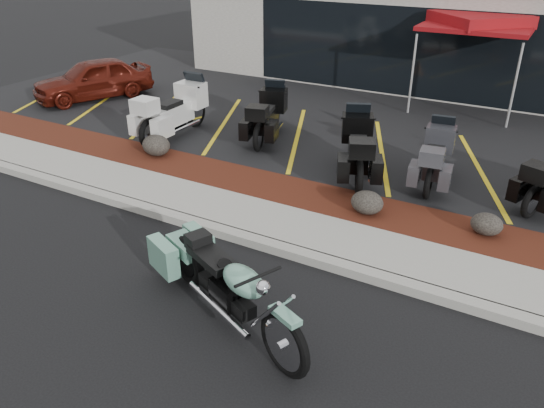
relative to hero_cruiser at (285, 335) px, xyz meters
The scene contains 17 objects.
ground 1.95m from the hero_cruiser, 129.69° to the left, with size 90.00×90.00×0.00m, color black.
curb 2.67m from the hero_cruiser, 117.03° to the left, with size 24.00×0.25×0.15m, color gray.
sidewalk 3.30m from the hero_cruiser, 111.43° to the left, with size 24.00×1.20×0.15m, color gray.
mulch_bed 4.43m from the hero_cruiser, 105.71° to the left, with size 24.00×1.20×0.16m, color #37180C.
upper_lot 9.72m from the hero_cruiser, 97.05° to the left, with size 26.00×9.60×0.15m, color black.
dealership_building 16.01m from the hero_cruiser, 94.28° to the left, with size 18.00×8.16×4.00m.
boulder_left 7.16m from the hero_cruiser, 142.17° to the left, with size 0.67×0.56×0.48m, color black.
boulder_mid 4.09m from the hero_cruiser, 96.67° to the left, with size 0.60×0.50×0.42m, color black.
boulder_right 4.60m from the hero_cruiser, 70.36° to the left, with size 0.53×0.44×0.37m, color black.
hero_cruiser is the anchor object (origin of this frame).
touring_white 8.90m from the hero_cruiser, 133.15° to the left, with size 2.47×0.94×1.44m, color silver, non-canonical shape.
touring_black_front 8.46m from the hero_cruiser, 119.77° to the left, with size 2.23×0.85×1.30m, color black, non-canonical shape.
touring_black_mid 6.49m from the hero_cruiser, 104.08° to the left, with size 2.30×0.88×1.34m, color black, non-canonical shape.
touring_grey 6.71m from the hero_cruiser, 88.83° to the left, with size 2.08×0.80×1.21m, color #333338, non-canonical shape.
parked_car 12.64m from the hero_cruiser, 145.55° to the left, with size 1.41×3.51×1.20m, color #4F130B.
traffic_cone 9.12m from the hero_cruiser, 106.46° to the left, with size 0.35×0.35×0.47m, color orange.
popup_canopy 11.90m from the hero_cruiser, 91.30° to the left, with size 3.60×3.60×2.62m.
Camera 1 is at (3.38, -5.64, 4.70)m, focal length 35.00 mm.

